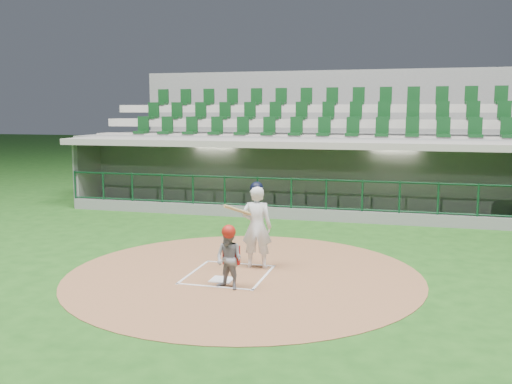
% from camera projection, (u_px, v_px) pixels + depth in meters
% --- Properties ---
extents(ground, '(120.00, 120.00, 0.00)m').
position_uv_depth(ground, '(233.00, 271.00, 11.84)').
color(ground, '#1A4914').
rests_on(ground, ground).
extents(dirt_circle, '(7.20, 7.20, 0.01)m').
position_uv_depth(dirt_circle, '(244.00, 275.00, 11.57)').
color(dirt_circle, brown).
rests_on(dirt_circle, ground).
extents(home_plate, '(0.43, 0.43, 0.02)m').
position_uv_depth(home_plate, '(222.00, 280.00, 11.16)').
color(home_plate, silver).
rests_on(home_plate, dirt_circle).
extents(batter_box_chalk, '(1.55, 1.80, 0.01)m').
position_uv_depth(batter_box_chalk, '(228.00, 274.00, 11.55)').
color(batter_box_chalk, white).
rests_on(batter_box_chalk, ground).
extents(dugout_structure, '(16.40, 3.70, 3.00)m').
position_uv_depth(dugout_structure, '(307.00, 181.00, 19.13)').
color(dugout_structure, slate).
rests_on(dugout_structure, ground).
extents(seating_deck, '(17.00, 6.72, 5.15)m').
position_uv_depth(seating_deck, '(317.00, 160.00, 22.05)').
color(seating_deck, slate).
rests_on(seating_deck, ground).
extents(batter, '(0.88, 0.88, 1.83)m').
position_uv_depth(batter, '(257.00, 225.00, 11.95)').
color(batter, white).
rests_on(batter, dirt_circle).
extents(catcher, '(0.66, 0.58, 1.21)m').
position_uv_depth(catcher, '(229.00, 257.00, 10.56)').
color(catcher, gray).
rests_on(catcher, dirt_circle).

